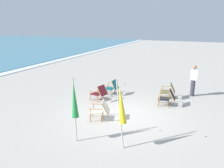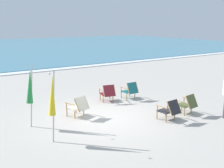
{
  "view_description": "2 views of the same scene",
  "coord_description": "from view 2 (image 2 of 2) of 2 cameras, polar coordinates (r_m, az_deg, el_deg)",
  "views": [
    {
      "loc": [
        -7.97,
        -2.98,
        3.7
      ],
      "look_at": [
        1.68,
        1.22,
        0.74
      ],
      "focal_mm": 35.0,
      "sensor_mm": 36.0,
      "label": 1
    },
    {
      "loc": [
        -4.85,
        -7.91,
        3.44
      ],
      "look_at": [
        1.66,
        2.16,
        0.64
      ],
      "focal_mm": 42.0,
      "sensor_mm": 36.0,
      "label": 2
    }
  ],
  "objects": [
    {
      "name": "umbrella_furled_yellow",
      "position": [
        7.8,
        -12.86,
        -2.61
      ],
      "size": [
        0.44,
        0.5,
        2.09
      ],
      "color": "#B7B2A8",
      "rests_on": "ground"
    },
    {
      "name": "beach_chair_far_center",
      "position": [
        11.65,
        -0.94,
        -1.86
      ],
      "size": [
        0.72,
        0.85,
        0.79
      ],
      "color": "maroon",
      "rests_on": "ground"
    },
    {
      "name": "beach_chair_front_left",
      "position": [
        10.48,
        16.04,
        -4.1
      ],
      "size": [
        0.67,
        0.81,
        0.8
      ],
      "color": "#515B33",
      "rests_on": "ground"
    },
    {
      "name": "umbrella_furled_green",
      "position": [
        9.1,
        -17.42,
        -0.54
      ],
      "size": [
        0.43,
        0.41,
        2.11
      ],
      "color": "#B7B2A8",
      "rests_on": "ground"
    },
    {
      "name": "beach_chair_back_right",
      "position": [
        9.64,
        12.44,
        -5.41
      ],
      "size": [
        0.64,
        0.8,
        0.79
      ],
      "color": "#28282D",
      "rests_on": "ground"
    },
    {
      "name": "beach_chair_back_left",
      "position": [
        12.1,
        3.97,
        -1.3
      ],
      "size": [
        0.6,
        0.71,
        0.8
      ],
      "color": "#196066",
      "rests_on": "ground"
    },
    {
      "name": "surf_band",
      "position": [
        19.71,
        -18.14,
        2.53
      ],
      "size": [
        80.0,
        1.1,
        0.06
      ],
      "primitive_type": "cube",
      "color": "white",
      "rests_on": "ground"
    },
    {
      "name": "beach_chair_front_right",
      "position": [
        9.88,
        -7.37,
        -4.75
      ],
      "size": [
        0.78,
        0.9,
        0.78
      ],
      "color": "beige",
      "rests_on": "ground"
    },
    {
      "name": "ground_plane",
      "position": [
        9.9,
        -1.3,
        -7.19
      ],
      "size": [
        80.0,
        80.0,
        0.0
      ],
      "primitive_type": "plane",
      "color": "#B2AAA0"
    }
  ]
}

